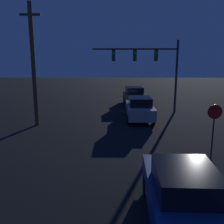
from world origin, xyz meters
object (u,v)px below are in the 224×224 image
object	(u,v)px
stop_sign	(214,122)
car_far	(134,96)
car_near	(183,195)
traffic_signal_mast	(151,62)
car_mid	(140,108)
utility_pole	(33,64)

from	to	relation	value
stop_sign	car_far	bearing A→B (deg)	100.91
car_near	stop_sign	size ratio (longest dim) A/B	1.81
car_near	car_far	distance (m)	18.05
car_near	traffic_signal_mast	bearing A→B (deg)	87.84
traffic_signal_mast	car_mid	bearing A→B (deg)	-111.67
utility_pole	car_mid	bearing A→B (deg)	13.01
car_near	car_far	size ratio (longest dim) A/B	0.99
car_mid	stop_sign	bearing A→B (deg)	-70.62
car_mid	stop_sign	world-z (taller)	stop_sign
car_mid	stop_sign	distance (m)	7.74
car_far	traffic_signal_mast	bearing A→B (deg)	101.84
traffic_signal_mast	stop_sign	xyz separation A→B (m)	(1.57, -9.90, -2.42)
traffic_signal_mast	stop_sign	distance (m)	10.31
stop_sign	utility_pole	distance (m)	11.48
traffic_signal_mast	stop_sign	bearing A→B (deg)	-81.01
car_far	traffic_signal_mast	size ratio (longest dim) A/B	0.66
car_far	utility_pole	size ratio (longest dim) A/B	0.57
car_far	utility_pole	world-z (taller)	utility_pole
traffic_signal_mast	utility_pole	xyz separation A→B (m)	(-8.17, -4.31, -0.03)
car_far	car_near	bearing A→B (deg)	85.87
car_mid	car_far	xyz separation A→B (m)	(0.04, 6.18, 0.00)
car_far	utility_pole	xyz separation A→B (m)	(-7.15, -7.82, 3.24)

